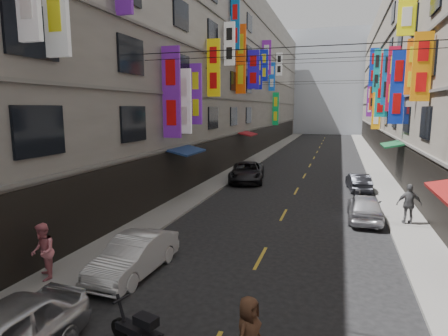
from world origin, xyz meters
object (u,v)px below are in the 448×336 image
Objects in this scene: scooter_crossing at (140,330)px; pedestrian_rfar at (409,204)px; scooter_far_right at (356,198)px; car_left_mid at (134,255)px; car_right_far at (358,182)px; pedestrian_crossing at (248,334)px; car_right_mid at (365,207)px; car_left_far at (247,172)px; pedestrian_lfar at (43,252)px.

pedestrian_rfar is (7.55, 11.91, 0.64)m from scooter_crossing.
car_left_mid is (-7.50, -11.82, 0.22)m from scooter_far_right.
pedestrian_crossing is (-3.04, -19.39, 0.23)m from car_right_far.
pedestrian_rfar is (1.92, -0.33, 0.39)m from car_right_mid.
pedestrian_lfar reaches higher than car_left_far.
car_left_far is 13.02m from pedestrian_rfar.
pedestrian_rfar reaches higher than pedestrian_crossing.
pedestrian_rfar is at bearing -49.69° from car_left_far.
pedestrian_crossing is at bearing -85.62° from car_left_far.
scooter_crossing is 20.22m from car_right_far.
car_right_mid is 7.18m from car_right_far.
scooter_crossing is at bearing 106.97° from pedestrian_crossing.
pedestrian_crossing reaches higher than scooter_crossing.
pedestrian_rfar reaches higher than pedestrian_lfar.
car_right_far is (5.63, 19.42, 0.15)m from scooter_crossing.
scooter_crossing is at bearing 82.50° from scooter_far_right.
car_right_far is 1.89× the size of pedestrian_rfar.
car_right_mid is 2.20× the size of pedestrian_lfar.
scooter_far_right is 0.49× the size of car_right_far.
scooter_far_right is at bearing 100.24° from pedestrian_lfar.
pedestrian_lfar is 7.50m from pedestrian_crossing.
car_left_far is (-7.70, 5.06, 0.30)m from scooter_far_right.
scooter_crossing is at bearing -92.70° from car_left_far.
scooter_far_right is 15.49m from pedestrian_crossing.
pedestrian_lfar is at bearing 44.57° from car_right_mid.
car_left_mid is 17.77m from car_right_far.
car_left_far is (-0.20, 16.88, 0.08)m from car_left_mid.
pedestrian_lfar is at bearing -148.15° from car_left_mid.
car_left_far is at bearing -45.56° from car_right_mid.
scooter_crossing is 0.44× the size of car_left_mid.
scooter_crossing is 2.62m from pedestrian_crossing.
pedestrian_crossing is (-3.04, -12.21, 0.14)m from car_right_mid.
pedestrian_lfar is (-4.62, 2.06, 0.60)m from scooter_crossing.
pedestrian_crossing is (2.59, 0.03, 0.38)m from scooter_crossing.
pedestrian_lfar reaches higher than scooter_far_right.
scooter_crossing is 0.92× the size of pedestrian_rfar.
scooter_crossing is at bearing 50.63° from pedestrian_rfar.
car_left_mid is 2.85m from pedestrian_lfar.
pedestrian_lfar is at bearing 90.53° from pedestrian_crossing.
pedestrian_rfar is at bearing 135.09° from scooter_far_right.
car_right_mid is 2.45× the size of pedestrian_crossing.
scooter_far_right is 16.56m from pedestrian_lfar.
car_left_mid is 16.88m from car_left_far.
scooter_crossing is 1.07× the size of pedestrian_crossing.
car_right_mid is at bearing 50.59° from car_left_mid.
car_left_far is at bearing 92.87° from car_left_mid.
car_left_mid is 2.18× the size of pedestrian_lfar.
car_right_far is at bearing 66.15° from car_left_mid.
scooter_far_right is at bearing 59.79° from car_left_mid.
car_right_mid reaches higher than car_right_far.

